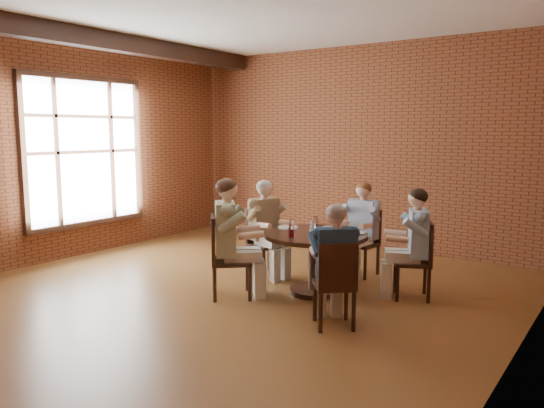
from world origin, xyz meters
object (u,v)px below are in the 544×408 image
Objects in this scene: chair_a at (419,257)px; diner_a at (413,244)px; chair_e at (336,281)px; diner_c at (266,229)px; chair_d at (223,253)px; diner_b at (361,229)px; diner_d at (231,238)px; dining_table at (316,251)px; diner_e at (334,266)px; chair_c at (263,239)px; chair_b at (364,239)px; smartphone at (334,240)px.

diner_a reaches higher than chair_a.
diner_a reaches higher than chair_e.
diner_c is at bearing -75.24° from chair_e.
chair_d is at bearing -156.33° from diner_c.
diner_b is 1.95m from diner_d.
chair_a reaches higher than dining_table.
diner_e is at bearing -90.00° from chair_e.
chair_a is at bearing -66.87° from chair_c.
chair_c reaches higher than dining_table.
dining_table is at bearing -90.00° from chair_e.
dining_table is 1.23m from chair_a.
diner_d is 1.56m from chair_e.
diner_a is 2.07m from chair_c.
dining_table is 0.99× the size of diner_e.
diner_a is at bearing -98.21° from chair_d.
diner_d is (-1.86, -1.23, 0.21)m from chair_a.
chair_c is at bearing 90.00° from diner_c.
chair_a is 1.17m from chair_b.
chair_a is (1.11, 0.54, -0.03)m from dining_table.
diner_a reaches higher than smartphone.
diner_e is at bearing -38.89° from diner_a.
diner_a is 10.08× the size of smartphone.
chair_d is 7.61× the size of smartphone.
diner_b is at bearing 84.90° from dining_table.
diner_b is 0.97× the size of diner_c.
diner_b reaches higher than chair_a.
chair_a is 1.02× the size of chair_b.
diner_e reaches higher than chair_d.
diner_e is (0.63, -1.92, -0.01)m from diner_b.
diner_c is 2.11m from chair_e.
dining_table is 1.35× the size of chair_c.
diner_a is 1.04× the size of diner_e.
diner_b is (-0.01, -0.08, 0.14)m from chair_b.
diner_b is 1.30× the size of chair_d.
chair_a is at bearing -65.97° from diner_c.
smartphone reaches higher than dining_table.
chair_e is at bearing -36.48° from diner_a.
diner_b reaches higher than diner_e.
diner_d is (-1.79, -1.19, 0.06)m from diner_a.
chair_d is (-0.93, -1.90, 0.03)m from chair_b.
smartphone is (0.28, -1.39, 0.26)m from chair_b.
diner_e reaches higher than chair_c.
diner_a is 0.92× the size of diner_d.
chair_d reaches higher than chair_a.
diner_d is at bearing -90.00° from chair_d.
chair_e reaches higher than dining_table.
chair_e is (1.72, -1.21, -0.17)m from diner_c.
chair_a reaches higher than chair_e.
diner_c is (-2.06, -0.25, 0.15)m from chair_a.
diner_b is at bearing -147.04° from diner_a.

